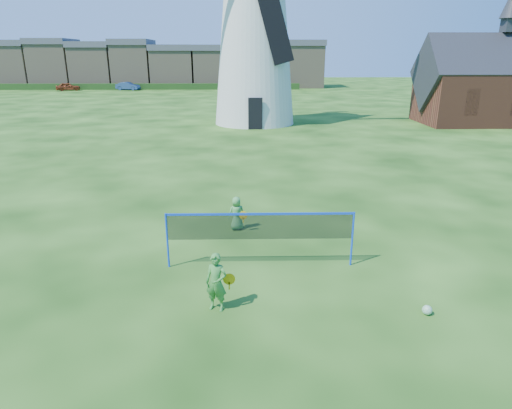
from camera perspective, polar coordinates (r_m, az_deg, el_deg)
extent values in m
plane|color=black|center=(12.60, -0.87, -7.22)|extent=(220.00, 220.00, 0.00)
cube|color=black|center=(34.93, -0.09, 11.63)|extent=(1.10, 0.13, 2.42)
cube|color=black|center=(35.34, -0.12, 18.69)|extent=(0.77, 0.13, 0.99)
cube|color=black|center=(36.04, -0.14, 24.30)|extent=(0.66, 0.13, 0.88)
cube|color=black|center=(35.51, 1.96, 23.75)|extent=(3.60, 0.11, 7.84)
cube|color=brown|center=(43.13, 28.64, 11.89)|extent=(12.33, 6.17, 4.11)
cube|color=#2D3035|center=(43.01, 29.08, 14.59)|extent=(12.95, 6.28, 6.28)
cube|color=#2D3035|center=(43.05, 29.88, 19.39)|extent=(1.03, 1.03, 1.03)
cube|color=black|center=(38.78, 26.10, 11.74)|extent=(1.03, 0.10, 2.06)
cylinder|color=blue|center=(12.15, -11.36, -4.60)|extent=(0.05, 0.05, 1.55)
cylinder|color=blue|center=(12.30, 12.30, -4.38)|extent=(0.05, 0.05, 1.55)
cube|color=black|center=(11.83, 0.55, -2.91)|extent=(5.00, 0.02, 0.70)
cube|color=blue|center=(11.69, 0.56, -1.23)|extent=(5.00, 0.02, 0.06)
imported|color=#3A8535|center=(10.07, -5.15, -9.97)|extent=(0.58, 0.47, 1.37)
cylinder|color=#E7AB0C|center=(10.22, -3.49, -9.57)|extent=(0.28, 0.02, 0.28)
cube|color=#E7AB0C|center=(10.30, -3.47, -10.41)|extent=(0.03, 0.02, 0.20)
imported|color=#4A9B4C|center=(14.58, -2.52, -1.15)|extent=(0.62, 0.49, 1.12)
cylinder|color=#E7AB0C|center=(14.36, -1.66, -1.39)|extent=(0.28, 0.02, 0.28)
cube|color=#E7AB0C|center=(14.42, -1.65, -2.03)|extent=(0.03, 0.02, 0.20)
sphere|color=green|center=(10.84, 21.20, -12.57)|extent=(0.22, 0.22, 0.22)
cube|color=gray|center=(93.03, -28.73, 15.26)|extent=(7.25, 8.00, 6.96)
cube|color=#4C4C54|center=(93.03, -29.13, 17.68)|extent=(7.55, 8.40, 1.00)
cube|color=gray|center=(90.04, -24.48, 15.90)|extent=(6.70, 8.00, 7.25)
cube|color=#4C4C54|center=(90.05, -24.84, 18.50)|extent=(7.00, 8.40, 1.00)
cube|color=gray|center=(87.61, -20.02, 16.22)|extent=(6.87, 8.00, 6.74)
cube|color=#4C4C54|center=(87.60, -20.31, 18.74)|extent=(7.17, 8.40, 1.00)
cube|color=gray|center=(85.73, -15.45, 16.76)|extent=(6.40, 8.00, 7.14)
cube|color=#4C4C54|center=(85.73, -15.70, 19.47)|extent=(6.70, 8.40, 1.00)
cube|color=gray|center=(84.36, -10.53, 16.77)|extent=(7.22, 8.00, 6.23)
cube|color=#4C4C54|center=(84.34, -10.68, 19.22)|extent=(7.52, 8.40, 1.00)
cube|color=gray|center=(83.53, -5.10, 16.97)|extent=(7.51, 8.00, 6.22)
cube|color=#4C4C54|center=(83.51, -5.17, 19.45)|extent=(7.81, 8.40, 1.00)
cube|color=gray|center=(83.40, 0.45, 17.26)|extent=(7.34, 8.00, 6.86)
cube|color=#4C4C54|center=(83.39, 0.46, 19.96)|extent=(7.64, 8.40, 1.00)
cube|color=gray|center=(83.96, 5.86, 17.23)|extent=(7.18, 8.00, 7.02)
cube|color=#4C4C54|center=(83.96, 5.95, 19.97)|extent=(7.48, 8.40, 1.00)
cube|color=#193814|center=(80.54, -17.63, 14.29)|extent=(62.00, 0.80, 1.00)
imported|color=maroon|center=(80.69, -23.09, 13.79)|extent=(4.02, 2.87, 1.27)
imported|color=navy|center=(78.83, -16.17, 14.45)|extent=(4.13, 2.13, 1.30)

